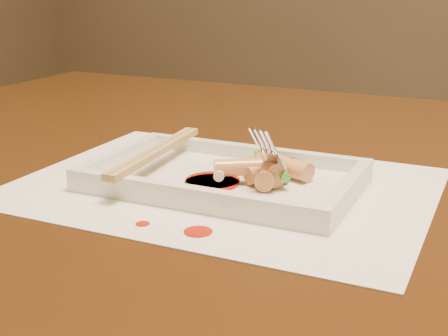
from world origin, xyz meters
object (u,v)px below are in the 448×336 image
at_px(plate_base, 224,181).
at_px(fork, 300,107).
at_px(placemat, 224,186).
at_px(chopstick_a, 152,151).
at_px(table, 331,256).

distance_m(plate_base, fork, 0.11).
height_order(placemat, chopstick_a, chopstick_a).
bearing_deg(fork, table, 77.94).
relative_size(table, chopstick_a, 7.41).
relative_size(placemat, plate_base, 1.54).
height_order(table, chopstick_a, chopstick_a).
xyz_separation_m(plate_base, chopstick_a, (-0.08, 0.00, 0.02)).
height_order(chopstick_a, fork, fork).
height_order(placemat, fork, fork).
bearing_deg(plate_base, placemat, -90.00).
bearing_deg(chopstick_a, plate_base, 0.00).
height_order(table, fork, fork).
bearing_deg(fork, chopstick_a, -173.25).
bearing_deg(plate_base, chopstick_a, 180.00).
relative_size(table, fork, 10.00).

